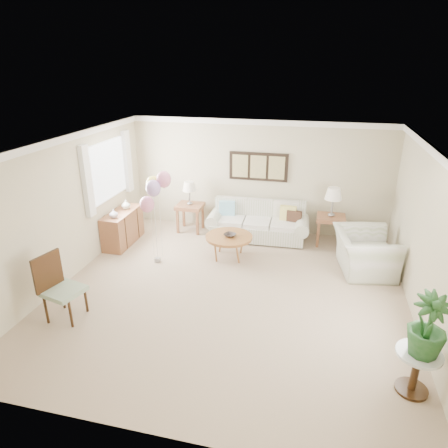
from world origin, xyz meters
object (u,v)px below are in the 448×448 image
(coffee_table, at_px, (229,238))
(sofa, at_px, (258,224))
(armchair, at_px, (364,252))
(accent_chair, at_px, (59,286))
(balloon_cluster, at_px, (154,190))

(coffee_table, bearing_deg, sofa, 69.60)
(armchair, distance_m, accent_chair, 5.46)
(sofa, xyz_separation_m, balloon_cluster, (-1.76, -1.65, 1.19))
(sofa, relative_size, balloon_cluster, 1.24)
(coffee_table, relative_size, accent_chair, 0.89)
(sofa, height_order, balloon_cluster, balloon_cluster)
(sofa, distance_m, coffee_table, 1.22)
(sofa, bearing_deg, armchair, -25.89)
(sofa, height_order, accent_chair, accent_chair)
(coffee_table, relative_size, balloon_cluster, 0.51)
(coffee_table, xyz_separation_m, accent_chair, (-2.10, -2.64, 0.11))
(armchair, xyz_separation_m, accent_chair, (-4.74, -2.70, 0.17))
(coffee_table, relative_size, armchair, 0.80)
(coffee_table, distance_m, accent_chair, 3.37)
(accent_chair, bearing_deg, balloon_cluster, 70.39)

